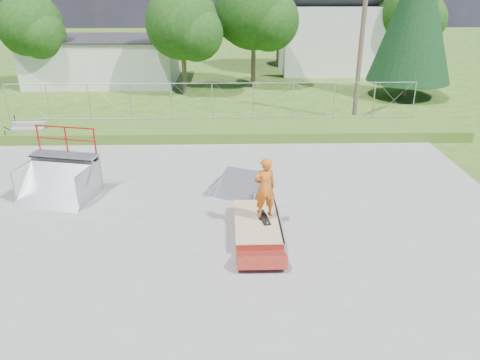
{
  "coord_description": "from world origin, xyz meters",
  "views": [
    {
      "loc": [
        0.81,
        -12.09,
        7.04
      ],
      "look_at": [
        1.15,
        1.49,
        1.1
      ],
      "focal_mm": 35.0,
      "sensor_mm": 36.0,
      "label": 1
    }
  ],
  "objects_px": {
    "flat_bank_ramp": "(240,186)",
    "skater": "(265,190)",
    "grind_box": "(257,226)",
    "quarter_pipe": "(54,168)"
  },
  "relations": [
    {
      "from": "flat_bank_ramp",
      "to": "skater",
      "type": "height_order",
      "value": "skater"
    },
    {
      "from": "grind_box",
      "to": "quarter_pipe",
      "type": "distance_m",
      "value": 7.13
    },
    {
      "from": "grind_box",
      "to": "quarter_pipe",
      "type": "bearing_deg",
      "value": 159.74
    },
    {
      "from": "quarter_pipe",
      "to": "skater",
      "type": "bearing_deg",
      "value": -6.47
    },
    {
      "from": "flat_bank_ramp",
      "to": "skater",
      "type": "bearing_deg",
      "value": -53.21
    },
    {
      "from": "flat_bank_ramp",
      "to": "quarter_pipe",
      "type": "bearing_deg",
      "value": -152.68
    },
    {
      "from": "quarter_pipe",
      "to": "skater",
      "type": "relative_size",
      "value": 1.27
    },
    {
      "from": "quarter_pipe",
      "to": "flat_bank_ramp",
      "type": "xyz_separation_m",
      "value": [
        6.21,
        0.41,
        -0.9
      ]
    },
    {
      "from": "grind_box",
      "to": "flat_bank_ramp",
      "type": "relative_size",
      "value": 1.53
    },
    {
      "from": "quarter_pipe",
      "to": "skater",
      "type": "xyz_separation_m",
      "value": [
        6.86,
        -2.35,
        0.2
      ]
    }
  ]
}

